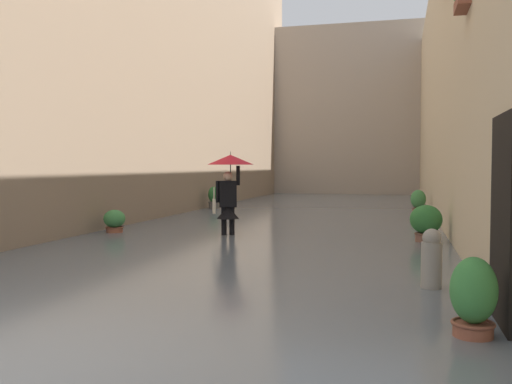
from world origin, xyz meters
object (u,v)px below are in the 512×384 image
object	(u,v)px
potted_plant_far_left	(473,303)
mooring_bollard	(431,264)
potted_plant_near_left	(418,202)
potted_plant_near_right	(214,199)
person_wading	(229,179)
potted_plant_mid_left	(426,224)
potted_plant_far_right	(114,223)

from	to	relation	value
potted_plant_far_left	mooring_bollard	xyz separation A→B (m)	(0.26, -2.01, -0.01)
potted_plant_near_left	potted_plant_near_right	bearing A→B (deg)	1.25
person_wading	potted_plant_mid_left	bearing A→B (deg)	179.10
potted_plant_near_right	potted_plant_near_left	xyz separation A→B (m)	(-7.10, -0.16, -0.01)
potted_plant_far_right	mooring_bollard	size ratio (longest dim) A/B	0.75
potted_plant_far_right	mooring_bollard	distance (m)	8.11
potted_plant_near_right	potted_plant_near_left	world-z (taller)	potted_plant_near_right
person_wading	potted_plant_near_left	size ratio (longest dim) A/B	2.23
person_wading	potted_plant_far_left	distance (m)	7.96
potted_plant_mid_left	potted_plant_far_right	world-z (taller)	potted_plant_mid_left
person_wading	potted_plant_near_left	distance (m)	8.54
potted_plant_mid_left	potted_plant_far_left	size ratio (longest dim) A/B	1.03
person_wading	potted_plant_far_left	bearing A→B (deg)	123.44
potted_plant_mid_left	mooring_bollard	size ratio (longest dim) A/B	1.00
potted_plant_mid_left	potted_plant_near_left	xyz separation A→B (m)	(-0.06, -7.39, -0.03)
potted_plant_far_right	potted_plant_near_right	size ratio (longest dim) A/B	0.71
mooring_bollard	potted_plant_mid_left	bearing A→B (deg)	-91.57
potted_plant_near_right	person_wading	bearing A→B (deg)	111.45
potted_plant_near_right	potted_plant_near_left	size ratio (longest dim) A/B	1.05
person_wading	mooring_bollard	distance (m)	6.23
potted_plant_far_right	potted_plant_near_left	bearing A→B (deg)	-132.96
potted_plant_mid_left	person_wading	bearing A→B (deg)	-0.90
potted_plant_near_right	mooring_bollard	world-z (taller)	potted_plant_near_right
person_wading	potted_plant_far_right	bearing A→B (deg)	4.39
potted_plant_mid_left	potted_plant_near_right	xyz separation A→B (m)	(7.04, -7.24, -0.02)
potted_plant_far_left	potted_plant_near_left	bearing A→B (deg)	-89.70
potted_plant_near_right	mooring_bollard	bearing A→B (deg)	120.46
potted_plant_far_right	person_wading	bearing A→B (deg)	-175.61
potted_plant_mid_left	potted_plant_far_left	bearing A→B (deg)	91.19
potted_plant_near_right	potted_plant_far_left	distance (m)	15.53
potted_plant_mid_left	potted_plant_far_right	size ratio (longest dim) A/B	1.33
potted_plant_near_right	potted_plant_far_left	world-z (taller)	potted_plant_near_right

